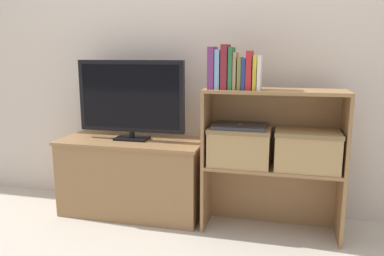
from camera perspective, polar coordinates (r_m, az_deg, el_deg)
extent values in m
plane|color=#BCB2A3|center=(2.41, -0.83, -15.46)|extent=(16.00, 16.00, 0.00)
cube|color=beige|center=(2.60, 1.70, 13.79)|extent=(10.00, 0.05, 2.40)
cube|color=olive|center=(2.63, -8.92, -7.42)|extent=(0.95, 0.42, 0.50)
cube|color=olive|center=(2.56, -9.09, -1.94)|extent=(0.97, 0.44, 0.02)
cube|color=black|center=(2.56, -9.10, -1.56)|extent=(0.22, 0.14, 0.01)
cylinder|color=black|center=(2.55, -9.12, -0.96)|extent=(0.04, 0.04, 0.04)
cube|color=black|center=(2.51, -9.30, 4.78)|extent=(0.73, 0.04, 0.47)
cube|color=black|center=(2.49, -9.48, 4.73)|extent=(0.67, 0.00, 0.42)
cube|color=olive|center=(2.43, 2.19, -9.84)|extent=(0.02, 0.28, 0.42)
cube|color=olive|center=(2.42, 21.59, -10.80)|extent=(0.02, 0.28, 0.42)
cube|color=olive|center=(2.51, 11.96, -9.38)|extent=(0.79, 0.02, 0.42)
cube|color=olive|center=(2.33, 12.04, -5.90)|extent=(0.79, 0.28, 0.02)
cube|color=olive|center=(2.31, 2.27, 0.39)|extent=(0.02, 0.28, 0.46)
cube|color=olive|center=(2.29, 22.38, -0.53)|extent=(0.02, 0.28, 0.46)
cube|color=olive|center=(2.40, 12.38, 0.52)|extent=(0.79, 0.02, 0.46)
cube|color=olive|center=(2.24, 12.52, 5.49)|extent=(0.79, 0.28, 0.02)
cube|color=#6B2D66|center=(2.23, 3.14, 9.11)|extent=(0.04, 0.14, 0.24)
cube|color=#709ECC|center=(2.22, 4.11, 8.89)|extent=(0.03, 0.15, 0.23)
cube|color=maroon|center=(2.22, 5.12, 9.24)|extent=(0.04, 0.15, 0.26)
cube|color=#286638|center=(2.21, 6.04, 9.02)|extent=(0.02, 0.15, 0.24)
cube|color=tan|center=(2.21, 6.62, 8.63)|extent=(0.02, 0.13, 0.21)
cube|color=olive|center=(2.21, 7.33, 8.27)|extent=(0.02, 0.13, 0.19)
cube|color=navy|center=(2.20, 7.96, 8.17)|extent=(0.02, 0.14, 0.18)
cube|color=#B22328|center=(2.20, 8.75, 8.68)|extent=(0.03, 0.14, 0.22)
cube|color=gold|center=(2.20, 9.62, 8.32)|extent=(0.02, 0.14, 0.20)
cube|color=silver|center=(2.20, 10.27, 8.29)|extent=(0.02, 0.16, 0.20)
cube|color=tan|center=(2.29, 7.24, -2.77)|extent=(0.36, 0.24, 0.23)
cube|color=olive|center=(2.27, 7.30, -0.25)|extent=(0.37, 0.25, 0.02)
cube|color=tan|center=(2.28, 17.09, -3.23)|extent=(0.36, 0.24, 0.23)
cube|color=olive|center=(2.26, 17.24, -0.71)|extent=(0.37, 0.25, 0.02)
cube|color=#2D2D33|center=(2.26, 7.32, 0.29)|extent=(0.31, 0.23, 0.02)
cylinder|color=#99999E|center=(2.26, 7.33, 0.58)|extent=(0.02, 0.02, 0.00)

